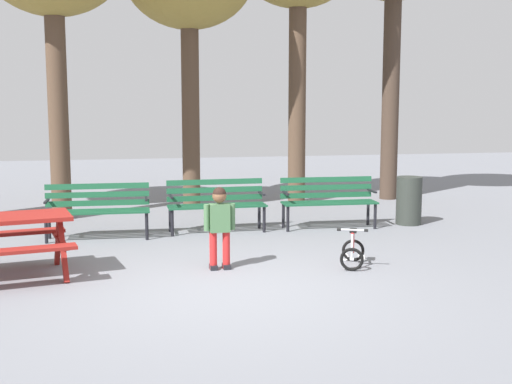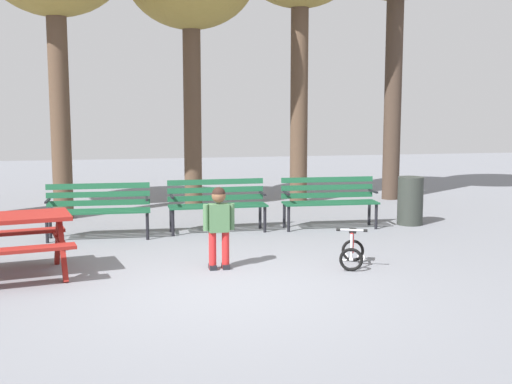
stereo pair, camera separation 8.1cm
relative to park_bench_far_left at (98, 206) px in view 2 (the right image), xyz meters
The scene contains 7 objects.
ground 3.59m from the park_bench_far_left, 64.94° to the right, with size 36.00×36.00×0.00m, color slate.
park_bench_far_left is the anchor object (origin of this frame).
park_bench_left 1.90m from the park_bench_far_left, ahead, with size 1.61×0.48×0.85m.
park_bench_right 3.80m from the park_bench_far_left, ahead, with size 1.62×0.52×0.85m.
child_standing 2.79m from the park_bench_far_left, 55.75° to the right, with size 0.40×0.18×1.06m.
kids_bicycle 4.14m from the park_bench_far_left, 37.29° to the right, with size 0.53×0.63×0.54m.
trash_bin 5.28m from the park_bench_far_left, ahead, with size 0.44×0.44×0.83m, color #2D332D.
Camera 2 is at (-1.11, -7.27, 2.12)m, focal length 46.47 mm.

